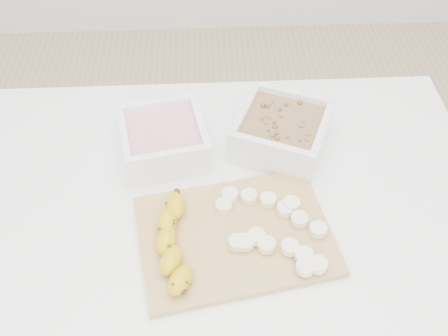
{
  "coord_description": "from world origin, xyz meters",
  "views": [
    {
      "loc": [
        -0.03,
        -0.57,
        1.48
      ],
      "look_at": [
        0.0,
        0.03,
        0.81
      ],
      "focal_mm": 40.0,
      "sensor_mm": 36.0,
      "label": 1
    }
  ],
  "objects_px": {
    "bowl_granola": "(282,131)",
    "banana": "(174,243)",
    "table": "(225,231)",
    "cutting_board": "(235,236)",
    "bowl_yogurt": "(164,139)"
  },
  "relations": [
    {
      "from": "bowl_granola",
      "to": "banana",
      "type": "distance_m",
      "value": 0.33
    },
    {
      "from": "table",
      "to": "cutting_board",
      "type": "xyz_separation_m",
      "value": [
        0.01,
        -0.08,
        0.1
      ]
    },
    {
      "from": "bowl_yogurt",
      "to": "bowl_granola",
      "type": "bearing_deg",
      "value": 2.21
    },
    {
      "from": "cutting_board",
      "to": "bowl_granola",
      "type": "bearing_deg",
      "value": 64.43
    },
    {
      "from": "bowl_yogurt",
      "to": "banana",
      "type": "distance_m",
      "value": 0.24
    },
    {
      "from": "table",
      "to": "banana",
      "type": "bearing_deg",
      "value": -129.76
    },
    {
      "from": "bowl_yogurt",
      "to": "bowl_granola",
      "type": "distance_m",
      "value": 0.23
    },
    {
      "from": "table",
      "to": "cutting_board",
      "type": "height_order",
      "value": "cutting_board"
    },
    {
      "from": "bowl_granola",
      "to": "cutting_board",
      "type": "bearing_deg",
      "value": -115.57
    },
    {
      "from": "cutting_board",
      "to": "banana",
      "type": "relative_size",
      "value": 1.69
    },
    {
      "from": "table",
      "to": "bowl_granola",
      "type": "height_order",
      "value": "bowl_granola"
    },
    {
      "from": "bowl_yogurt",
      "to": "banana",
      "type": "bearing_deg",
      "value": -84.34
    },
    {
      "from": "table",
      "to": "cutting_board",
      "type": "distance_m",
      "value": 0.13
    },
    {
      "from": "bowl_granola",
      "to": "banana",
      "type": "height_order",
      "value": "bowl_granola"
    },
    {
      "from": "bowl_granola",
      "to": "cutting_board",
      "type": "height_order",
      "value": "bowl_granola"
    }
  ]
}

